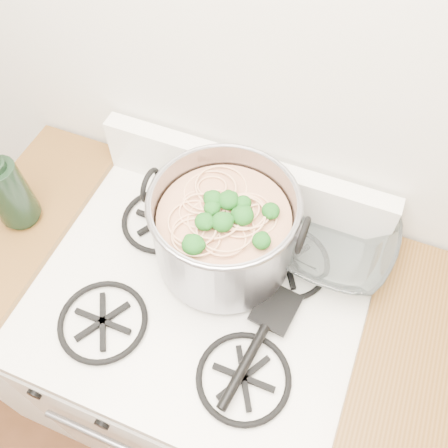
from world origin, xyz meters
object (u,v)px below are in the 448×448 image
(spatula, at_px, (276,307))
(gas_range, at_px, (204,361))
(bottle, at_px, (5,185))
(stock_pot, at_px, (224,231))
(glass_bowl, at_px, (331,244))

(spatula, bearing_deg, gas_range, -165.34)
(bottle, bearing_deg, stock_pot, 19.82)
(gas_range, relative_size, stock_pot, 2.56)
(gas_range, distance_m, stock_pot, 0.60)
(gas_range, bearing_deg, spatula, 7.51)
(gas_range, distance_m, glass_bowl, 0.61)
(stock_pot, height_order, bottle, bottle)
(stock_pot, relative_size, glass_bowl, 3.03)
(gas_range, height_order, stock_pot, stock_pot)
(stock_pot, relative_size, bottle, 1.36)
(spatula, xyz_separation_m, glass_bowl, (0.07, 0.20, 0.00))
(spatula, bearing_deg, stock_pot, 158.11)
(glass_bowl, relative_size, bottle, 0.45)
(spatula, distance_m, glass_bowl, 0.22)
(glass_bowl, xyz_separation_m, bottle, (-0.75, -0.20, 0.11))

